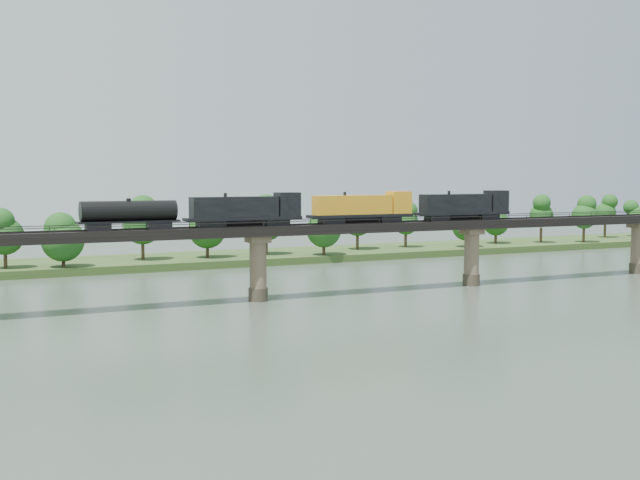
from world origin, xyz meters
name	(u,v)px	position (x,y,z in m)	size (l,w,h in m)	color
ground	(351,336)	(0.00, 0.00, 0.00)	(400.00, 400.00, 0.00)	#354436
far_bank	(164,261)	(0.00, 85.00, 0.80)	(300.00, 24.00, 1.60)	#2C461C
bridge	(258,265)	(0.00, 30.00, 5.46)	(236.00, 30.00, 11.50)	#473A2D
bridge_superstructure	(258,224)	(0.00, 30.00, 11.79)	(220.00, 4.90, 0.75)	black
far_treeline	(130,226)	(-8.21, 80.52, 8.83)	(289.06, 17.54, 13.60)	#382619
freight_train	(324,209)	(11.29, 30.00, 13.92)	(73.76, 2.87, 5.08)	black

